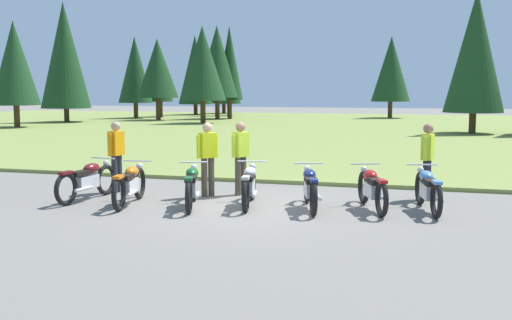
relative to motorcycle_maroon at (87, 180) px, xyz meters
name	(u,v)px	position (x,y,z in m)	size (l,w,h in m)	color
ground_plane	(248,206)	(3.59, 0.26, -0.44)	(140.00, 140.00, 0.00)	slate
grass_moorland	(369,129)	(3.59, 25.34, -0.39)	(80.00, 44.00, 0.10)	olive
forest_treeline	(253,64)	(-5.27, 30.81, 3.82)	(41.73, 28.16, 8.61)	#47331E
motorcycle_maroon	(87,180)	(0.00, 0.00, 0.00)	(0.62, 2.10, 0.88)	black
motorcycle_orange	(130,184)	(1.16, -0.24, 0.00)	(0.69, 2.08, 0.88)	black
motorcycle_british_green	(192,186)	(2.50, -0.11, 0.00)	(0.85, 2.03, 0.88)	black
motorcycle_silver	(249,185)	(3.59, 0.35, 0.00)	(0.70, 2.08, 0.88)	black
motorcycle_navy	(310,188)	(4.88, 0.36, 0.00)	(0.81, 2.04, 0.88)	black
motorcycle_red	(372,188)	(6.09, 0.61, 0.00)	(0.91, 2.01, 0.88)	black
motorcycle_sky_blue	(428,189)	(7.16, 0.78, 0.00)	(0.74, 2.07, 0.88)	black
rider_in_hivis_vest	(241,154)	(3.02, 1.56, 0.51)	(0.35, 0.51, 1.67)	#4C4233
rider_checking_bike	(208,155)	(2.37, 1.16, 0.51)	(0.40, 0.45, 1.67)	#4C4233
rider_near_row_end	(427,157)	(7.12, 2.13, 0.51)	(0.29, 0.54, 1.67)	black
rider_with_back_turned	(116,152)	(0.13, 1.06, 0.51)	(0.27, 0.55, 1.67)	#2D2D38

